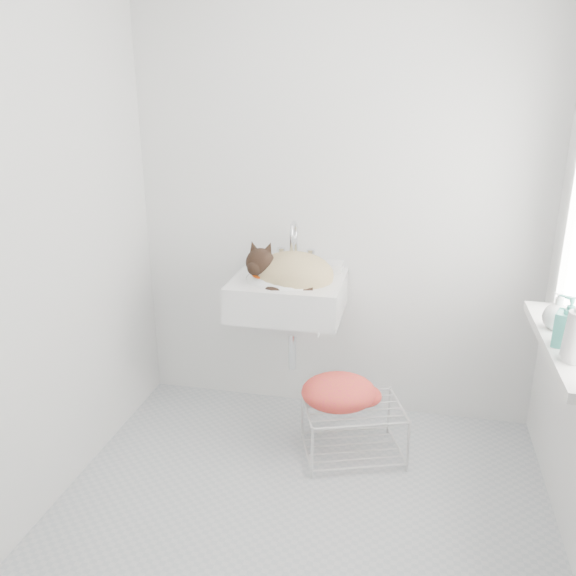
% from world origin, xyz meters
% --- Properties ---
extents(floor, '(2.20, 2.00, 0.02)m').
position_xyz_m(floor, '(0.00, 0.00, 0.00)').
color(floor, '#A3AAB0').
rests_on(floor, ground).
extents(back_wall, '(2.20, 0.02, 2.50)m').
position_xyz_m(back_wall, '(0.00, 1.00, 1.25)').
color(back_wall, white).
rests_on(back_wall, ground).
extents(left_wall, '(0.02, 2.00, 2.50)m').
position_xyz_m(left_wall, '(-1.10, 0.00, 1.25)').
color(left_wall, white).
rests_on(left_wall, ground).
extents(windowsill, '(0.16, 0.88, 0.04)m').
position_xyz_m(windowsill, '(1.01, 0.20, 0.83)').
color(windowsill, white).
rests_on(windowsill, right_wall).
extents(sink, '(0.57, 0.50, 0.23)m').
position_xyz_m(sink, '(-0.21, 0.74, 0.85)').
color(sink, white).
rests_on(sink, back_wall).
extents(faucet, '(0.21, 0.14, 0.21)m').
position_xyz_m(faucet, '(-0.21, 0.92, 0.99)').
color(faucet, silver).
rests_on(faucet, sink).
extents(cat, '(0.44, 0.35, 0.27)m').
position_xyz_m(cat, '(-0.19, 0.72, 0.89)').
color(cat, tan).
rests_on(cat, sink).
extents(wire_rack, '(0.55, 0.47, 0.28)m').
position_xyz_m(wire_rack, '(0.18, 0.50, 0.15)').
color(wire_rack, silver).
rests_on(wire_rack, floor).
extents(towel, '(0.43, 0.35, 0.15)m').
position_xyz_m(towel, '(0.10, 0.48, 0.31)').
color(towel, orange).
rests_on(towel, wire_rack).
extents(bottle_a, '(0.11, 0.11, 0.22)m').
position_xyz_m(bottle_a, '(1.00, 0.01, 0.85)').
color(bottle_a, white).
rests_on(bottle_a, windowsill).
extents(bottle_b, '(0.12, 0.12, 0.20)m').
position_xyz_m(bottle_b, '(1.00, 0.15, 0.85)').
color(bottle_b, teal).
rests_on(bottle_b, windowsill).
extents(bottle_c, '(0.16, 0.16, 0.15)m').
position_xyz_m(bottle_c, '(1.00, 0.32, 0.85)').
color(bottle_c, silver).
rests_on(bottle_c, windowsill).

